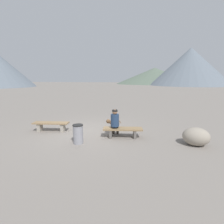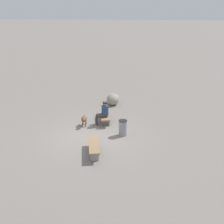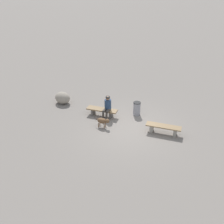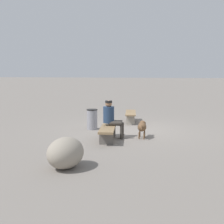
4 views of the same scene
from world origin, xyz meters
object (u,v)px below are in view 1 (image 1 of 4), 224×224
(bench_right, at_px, (123,131))
(dog, at_px, (113,123))
(seated_person, at_px, (115,121))
(trash_bin, at_px, (78,134))
(boulder, at_px, (196,137))
(bench_left, at_px, (51,125))

(bench_right, distance_m, dog, 1.18)
(bench_right, xyz_separation_m, seated_person, (-0.35, 0.03, 0.40))
(bench_right, relative_size, trash_bin, 2.28)
(trash_bin, bearing_deg, seated_person, 39.70)
(bench_right, bearing_deg, boulder, -14.30)
(bench_left, xyz_separation_m, seated_person, (3.16, -0.08, 0.40))
(bench_left, bearing_deg, dog, 7.55)
(bench_left, relative_size, boulder, 1.79)
(dog, height_order, boulder, boulder)
(boulder, bearing_deg, dog, 160.62)
(trash_bin, bearing_deg, bench_right, 32.35)
(trash_bin, bearing_deg, boulder, 9.98)
(bench_left, height_order, boulder, boulder)
(bench_left, relative_size, trash_bin, 2.29)
(bench_right, xyz_separation_m, trash_bin, (-1.60, -1.02, 0.07))
(bench_left, relative_size, seated_person, 1.41)
(seated_person, xyz_separation_m, trash_bin, (-1.26, -1.04, -0.33))
(bench_left, distance_m, boulder, 6.36)
(dog, xyz_separation_m, boulder, (3.48, -1.22, -0.02))
(bench_left, xyz_separation_m, dog, (2.87, 0.89, 0.06))
(seated_person, xyz_separation_m, boulder, (3.19, -0.26, -0.36))
(dog, bearing_deg, seated_person, 102.07)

